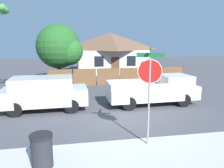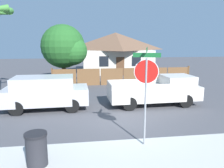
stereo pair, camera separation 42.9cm
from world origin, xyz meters
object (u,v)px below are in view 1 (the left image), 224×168
trash_bin (42,151)px  house (110,52)px  oak_tree (61,48)px  red_suv (44,92)px  stop_sign (150,79)px  orange_pickup (155,90)px

trash_bin → house: bearing=74.7°
oak_tree → house: bearing=51.3°
red_suv → trash_bin: red_suv is taller
oak_tree → stop_sign: oak_tree is taller
stop_sign → trash_bin: bearing=-148.5°
stop_sign → trash_bin: (-3.57, -0.85, -1.87)m
oak_tree → trash_bin: oak_tree is taller
house → trash_bin: house is taller
red_suv → stop_sign: bearing=-50.8°
red_suv → orange_pickup: 6.30m
red_suv → house: bearing=65.9°
red_suv → trash_bin: bearing=-85.8°
orange_pickup → stop_sign: (-2.16, -4.81, 1.53)m
oak_tree → stop_sign: 13.15m
oak_tree → trash_bin: (-0.01, -13.48, -2.63)m
orange_pickup → stop_sign: bearing=-115.7°
red_suv → trash_bin: (0.57, -5.65, -0.47)m
oak_tree → red_suv: 8.14m
trash_bin → stop_sign: bearing=13.4°
house → orange_pickup: 14.87m
house → orange_pickup: (0.14, -14.79, -1.60)m
red_suv → orange_pickup: red_suv is taller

